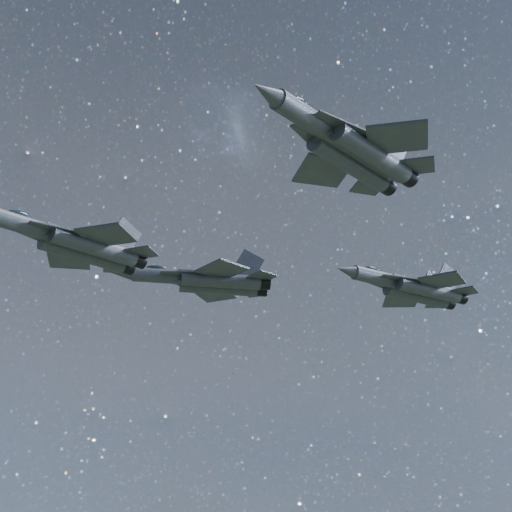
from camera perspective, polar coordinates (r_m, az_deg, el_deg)
jet_lead at (r=71.46m, az=-13.02°, el=0.91°), size 17.56×12.17×4.41m
jet_left at (r=89.38m, az=-3.59°, el=-1.80°), size 18.62×12.31×4.76m
jet_right at (r=58.51m, az=6.80°, el=7.82°), size 17.74×12.04×4.46m
jet_slot at (r=93.15m, az=11.31°, el=-2.30°), size 18.51×13.16×4.71m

